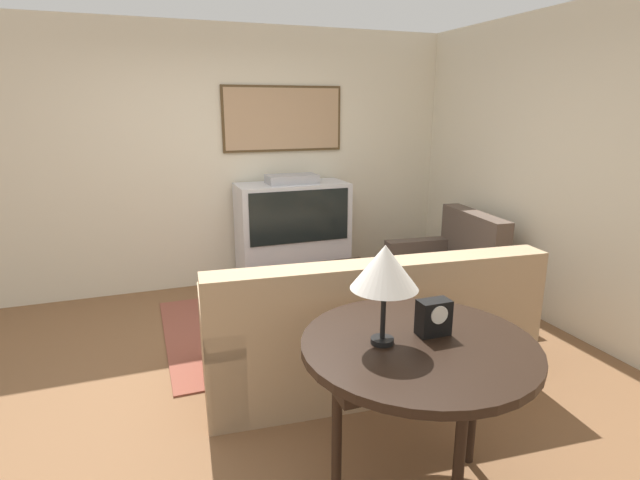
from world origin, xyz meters
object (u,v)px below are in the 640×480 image
tv (293,234)px  armchair (446,273)px  console_table (419,355)px  mantel_clock (434,317)px  couch (364,333)px  table_lamp (385,268)px  coffee_table (314,277)px

tv → armchair: bearing=-36.5°
console_table → mantel_clock: size_ratio=6.36×
couch → console_table: couch is taller
armchair → table_lamp: table_lamp is taller
couch → armchair: size_ratio=2.18×
tv → mantel_clock: 3.09m
tv → armchair: 1.65m
armchair → console_table: (-1.64, -2.15, 0.46)m
couch → coffee_table: bearing=-86.2°
tv → couch: size_ratio=0.52×
coffee_table → armchair: bearing=-1.8°
tv → mantel_clock: bearing=-94.2°
coffee_table → tv: bearing=85.1°
coffee_table → table_lamp: bearing=-101.1°
couch → armchair: bearing=-138.1°
armchair → tv: bearing=-121.2°
console_table → mantel_clock: mantel_clock is taller
armchair → console_table: 2.74m
mantel_clock → table_lamp: bearing=179.8°
tv → mantel_clock: size_ratio=6.82×
coffee_table → mantel_clock: mantel_clock is taller
armchair → console_table: armchair is taller
tv → coffee_table: (-0.08, -0.92, -0.18)m
tv → console_table: 3.14m
armchair → couch: bearing=-47.7°
console_table → table_lamp: 0.47m
armchair → mantel_clock: size_ratio=6.01×
coffee_table → mantel_clock: 2.21m
coffee_table → table_lamp: table_lamp is taller
couch → table_lamp: bearing=73.7°
table_lamp → tv: bearing=80.7°
couch → armchair: 1.76m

